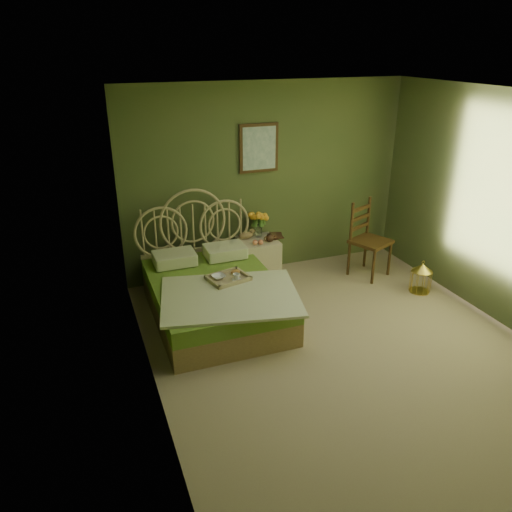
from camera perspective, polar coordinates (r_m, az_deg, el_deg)
name	(u,v)px	position (r m, az deg, el deg)	size (l,w,h in m)	color
floor	(343,348)	(5.55, 9.90, -10.30)	(4.50, 4.50, 0.00)	tan
ceiling	(363,96)	(4.66, 12.18, 17.39)	(4.50, 4.50, 0.00)	silver
wall_back	(267,180)	(6.88, 1.27, 8.66)	(4.00, 4.00, 0.00)	#535C30
wall_left	(146,265)	(4.33, -12.48, -1.02)	(4.50, 4.50, 0.00)	#535C30
wall_right	(510,213)	(6.20, 27.04, 4.42)	(4.50, 4.50, 0.00)	#535C30
wall_art	(259,148)	(6.71, 0.33, 12.23)	(0.54, 0.04, 0.64)	#3B2610
bed	(214,294)	(5.95, -4.80, -4.29)	(1.68, 2.13, 1.32)	tan
nightstand	(258,253)	(6.88, 0.25, 0.33)	(0.50, 0.50, 0.98)	beige
chair	(368,234)	(7.10, 12.66, 2.50)	(0.62, 0.62, 1.06)	#3B2610
birdcage	(421,278)	(6.88, 18.33, -2.41)	(0.26, 0.26, 0.40)	gold
book_lower	(270,237)	(6.87, 1.59, 2.19)	(0.17, 0.23, 0.02)	#381E0F
book_upper	(270,236)	(6.86, 1.60, 2.34)	(0.17, 0.23, 0.02)	#472819
cereal_bowl	(219,277)	(5.81, -4.30, -2.39)	(0.16, 0.16, 0.04)	white
coffee_cup	(236,277)	(5.75, -2.27, -2.39)	(0.08, 0.08, 0.08)	white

